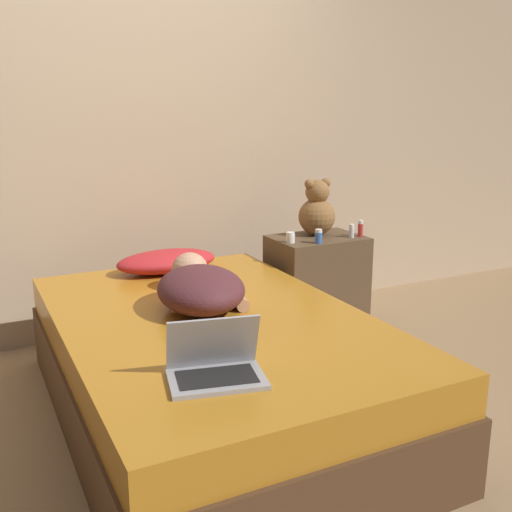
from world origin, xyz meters
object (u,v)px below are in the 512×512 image
(pillow, at_px, (167,261))
(laptop, at_px, (215,365))
(teddy_bear, at_px, (317,211))
(bottle_blue, at_px, (319,236))
(bottle_clear, at_px, (352,231))
(bottle_white, at_px, (290,238))
(person_lying, at_px, (200,286))
(bottle_red, at_px, (360,229))

(pillow, distance_m, laptop, 1.40)
(teddy_bear, xyz_separation_m, bottle_blue, (-0.12, -0.21, -0.11))
(teddy_bear, height_order, bottle_clear, teddy_bear)
(bottle_white, height_order, bottle_blue, bottle_blue)
(person_lying, height_order, bottle_blue, bottle_blue)
(person_lying, height_order, bottle_red, bottle_red)
(bottle_clear, bearing_deg, laptop, -139.93)
(teddy_bear, bearing_deg, bottle_white, -154.86)
(bottle_white, distance_m, bottle_blue, 0.16)
(bottle_blue, bearing_deg, teddy_bear, 60.63)
(bottle_clear, height_order, bottle_blue, bottle_blue)
(bottle_clear, bearing_deg, person_lying, -159.21)
(pillow, relative_size, teddy_bear, 1.62)
(person_lying, height_order, laptop, laptop)
(person_lying, relative_size, laptop, 1.96)
(bottle_white, bearing_deg, pillow, 167.29)
(teddy_bear, distance_m, bottle_clear, 0.25)
(pillow, distance_m, teddy_bear, 0.99)
(teddy_bear, bearing_deg, bottle_clear, -47.22)
(laptop, xyz_separation_m, bottle_clear, (1.39, 1.17, 0.12))
(pillow, xyz_separation_m, bottle_clear, (1.11, -0.20, 0.11))
(pillow, distance_m, person_lying, 0.64)
(bottle_red, xyz_separation_m, bottle_blue, (-0.33, -0.04, -0.01))
(teddy_bear, xyz_separation_m, bottle_white, (-0.25, -0.12, -0.12))
(bottle_clear, height_order, bottle_white, bottle_clear)
(bottle_clear, distance_m, bottle_white, 0.41)
(bottle_red, height_order, bottle_blue, bottle_red)
(pillow, relative_size, laptop, 1.56)
(laptop, xyz_separation_m, teddy_bear, (1.24, 1.33, 0.23))
(bottle_clear, bearing_deg, bottle_white, 174.13)
(pillow, bearing_deg, person_lying, -94.68)
(bottle_blue, bearing_deg, pillow, 163.72)
(bottle_blue, bearing_deg, person_lying, -156.19)
(laptop, height_order, teddy_bear, teddy_bear)
(pillow, xyz_separation_m, bottle_blue, (0.84, -0.25, 0.11))
(person_lying, distance_m, bottle_blue, 0.98)
(bottle_blue, bearing_deg, bottle_clear, 9.79)
(pillow, height_order, bottle_clear, bottle_clear)
(pillow, bearing_deg, teddy_bear, -2.35)
(teddy_bear, bearing_deg, pillow, 177.65)
(person_lying, bearing_deg, laptop, -95.70)
(person_lying, height_order, bottle_clear, bottle_clear)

